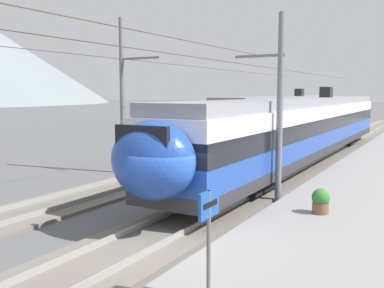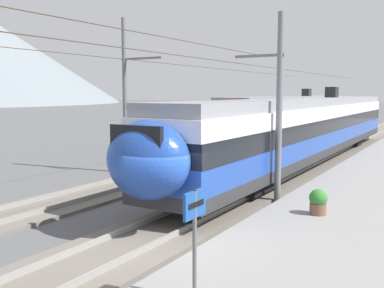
{
  "view_description": "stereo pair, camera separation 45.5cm",
  "coord_description": "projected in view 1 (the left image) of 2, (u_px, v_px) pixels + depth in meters",
  "views": [
    {
      "loc": [
        -9.37,
        -5.88,
        4.15
      ],
      "look_at": [
        5.93,
        2.96,
        2.07
      ],
      "focal_mm": 40.75,
      "sensor_mm": 36.0,
      "label": 1
    },
    {
      "loc": [
        -9.13,
        -6.27,
        4.15
      ],
      "look_at": [
        5.93,
        2.96,
        2.07
      ],
      "focal_mm": 40.75,
      "sensor_mm": 36.0,
      "label": 2
    }
  ],
  "objects": [
    {
      "name": "catenary_mast_far_side",
      "position": [
        125.0,
        93.0,
        22.2
      ],
      "size": [
        40.64,
        2.47,
        7.93
      ],
      "color": "slate",
      "rests_on": "ground"
    },
    {
      "name": "track_near",
      "position": [
        143.0,
        242.0,
        11.99
      ],
      "size": [
        120.0,
        3.0,
        0.28
      ],
      "color": "#6B6359",
      "rests_on": "ground"
    },
    {
      "name": "train_far_track",
      "position": [
        284.0,
        115.0,
        38.32
      ],
      "size": [
        26.93,
        2.95,
        4.27
      ],
      "color": "#2D2D30",
      "rests_on": "track_far"
    },
    {
      "name": "platform_slab",
      "position": [
        380.0,
        286.0,
        8.98
      ],
      "size": [
        120.0,
        7.98,
        0.36
      ],
      "primitive_type": "cube",
      "color": "gray",
      "rests_on": "ground"
    },
    {
      "name": "catenary_mast_mid",
      "position": [
        277.0,
        105.0,
        16.23
      ],
      "size": [
        40.64,
        1.97,
        7.08
      ],
      "color": "slate",
      "rests_on": "ground"
    },
    {
      "name": "platform_sign",
      "position": [
        209.0,
        220.0,
        7.91
      ],
      "size": [
        0.7,
        0.08,
        2.04
      ],
      "color": "#59595B",
      "rests_on": "platform_slab"
    },
    {
      "name": "track_far",
      "position": [
        18.0,
        216.0,
        14.56
      ],
      "size": [
        120.0,
        3.0,
        0.28
      ],
      "color": "#6B6359",
      "rests_on": "ground"
    },
    {
      "name": "train_near_platform",
      "position": [
        304.0,
        126.0,
        25.21
      ],
      "size": [
        31.91,
        2.88,
        4.27
      ],
      "color": "#2D2D30",
      "rests_on": "track_near"
    },
    {
      "name": "potted_plant_by_shelter",
      "position": [
        321.0,
        200.0,
        13.73
      ],
      "size": [
        0.57,
        0.57,
        0.8
      ],
      "color": "brown",
      "rests_on": "platform_slab"
    },
    {
      "name": "ground_plane",
      "position": [
        177.0,
        251.0,
        11.46
      ],
      "size": [
        400.0,
        400.0,
        0.0
      ],
      "primitive_type": "plane",
      "color": "#565659"
    }
  ]
}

